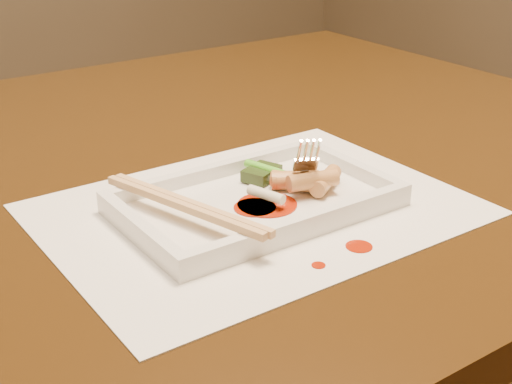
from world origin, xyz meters
TOP-DOWN VIEW (x-y plane):
  - table at (0.00, 0.00)m, footprint 1.40×0.90m
  - placemat at (0.09, -0.17)m, footprint 0.40×0.30m
  - sauce_splatter_a at (0.12, -0.29)m, footprint 0.02×0.02m
  - sauce_splatter_b at (0.07, -0.29)m, footprint 0.01×0.01m
  - plate_base at (0.09, -0.17)m, footprint 0.26×0.16m
  - plate_rim_far at (0.09, -0.10)m, footprint 0.26×0.01m
  - plate_rim_near at (0.09, -0.25)m, footprint 0.26×0.01m
  - plate_rim_left at (-0.04, -0.17)m, footprint 0.01×0.14m
  - plate_rim_right at (0.21, -0.17)m, footprint 0.01×0.14m
  - veg_piece at (0.12, -0.13)m, footprint 0.05×0.04m
  - scallion_white at (0.09, -0.19)m, footprint 0.02×0.04m
  - scallion_green at (0.13, -0.15)m, footprint 0.03×0.08m
  - chopstick_a at (0.01, -0.17)m, footprint 0.06×0.19m
  - chopstick_b at (0.01, -0.17)m, footprint 0.06×0.19m
  - fork at (0.16, -0.15)m, footprint 0.09×0.10m
  - sauce_blob_0 at (0.08, -0.18)m, footprint 0.04×0.04m
  - sauce_blob_1 at (0.09, -0.19)m, footprint 0.06×0.06m
  - rice_cake_0 at (0.14, -0.17)m, footprint 0.05×0.04m
  - rice_cake_1 at (0.13, -0.17)m, footprint 0.04×0.05m
  - rice_cake_2 at (0.14, -0.19)m, footprint 0.05×0.03m
  - rice_cake_3 at (0.16, -0.19)m, footprint 0.05×0.04m
  - rice_cake_4 at (0.14, -0.17)m, footprint 0.05×0.04m

SIDE VIEW (x-z plane):
  - table at x=0.00m, z-range 0.27..1.02m
  - placemat at x=0.09m, z-range 0.75..0.75m
  - sauce_splatter_a at x=0.12m, z-range 0.75..0.75m
  - sauce_splatter_b at x=0.07m, z-range 0.75..0.75m
  - plate_base at x=0.09m, z-range 0.75..0.76m
  - sauce_blob_0 at x=0.08m, z-range 0.76..0.76m
  - sauce_blob_1 at x=0.09m, z-range 0.76..0.76m
  - plate_rim_far at x=0.09m, z-range 0.76..0.77m
  - plate_rim_near at x=0.09m, z-range 0.76..0.77m
  - plate_rim_left at x=-0.04m, z-range 0.76..0.77m
  - plate_rim_right at x=0.21m, z-range 0.76..0.77m
  - veg_piece at x=0.12m, z-range 0.76..0.77m
  - rice_cake_0 at x=0.14m, z-range 0.76..0.78m
  - rice_cake_1 at x=0.13m, z-range 0.76..0.78m
  - rice_cake_3 at x=0.16m, z-range 0.76..0.78m
  - rice_cake_4 at x=0.14m, z-range 0.76..0.78m
  - scallion_white at x=0.09m, z-range 0.77..0.78m
  - scallion_green at x=0.13m, z-range 0.77..0.78m
  - rice_cake_2 at x=0.14m, z-range 0.77..0.78m
  - chopstick_a at x=0.01m, z-range 0.77..0.78m
  - chopstick_b at x=0.01m, z-range 0.77..0.78m
  - fork at x=0.16m, z-range 0.76..0.90m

